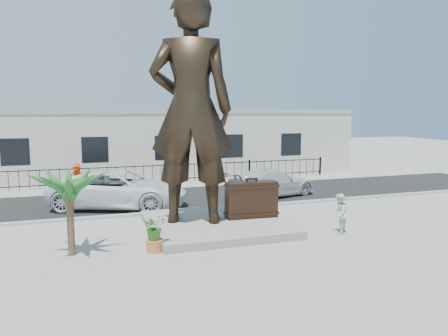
{
  "coord_description": "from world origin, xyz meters",
  "views": [
    {
      "loc": [
        -5.61,
        -14.47,
        4.58
      ],
      "look_at": [
        0.0,
        2.0,
        2.3
      ],
      "focal_mm": 35.0,
      "sensor_mm": 36.0,
      "label": 1
    }
  ],
  "objects_px": {
    "suitcase": "(251,199)",
    "tourist": "(339,213)",
    "car_white": "(119,189)",
    "statue": "(191,109)"
  },
  "relations": [
    {
      "from": "suitcase",
      "to": "tourist",
      "type": "distance_m",
      "value": 3.48
    },
    {
      "from": "car_white",
      "to": "statue",
      "type": "bearing_deg",
      "value": -132.15
    },
    {
      "from": "statue",
      "to": "tourist",
      "type": "xyz_separation_m",
      "value": [
        5.1,
        -2.36,
        -3.9
      ]
    },
    {
      "from": "tourist",
      "to": "car_white",
      "type": "height_order",
      "value": "car_white"
    },
    {
      "from": "suitcase",
      "to": "car_white",
      "type": "xyz_separation_m",
      "value": [
        -4.76,
        4.88,
        -0.13
      ]
    },
    {
      "from": "statue",
      "to": "suitcase",
      "type": "distance_m",
      "value": 4.37
    },
    {
      "from": "statue",
      "to": "tourist",
      "type": "relative_size",
      "value": 5.78
    },
    {
      "from": "statue",
      "to": "car_white",
      "type": "xyz_separation_m",
      "value": [
        -2.31,
        4.75,
        -3.75
      ]
    },
    {
      "from": "statue",
      "to": "tourist",
      "type": "distance_m",
      "value": 6.84
    },
    {
      "from": "statue",
      "to": "suitcase",
      "type": "bearing_deg",
      "value": -163.64
    }
  ]
}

